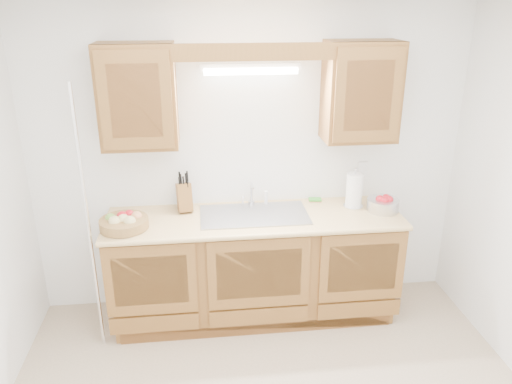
{
  "coord_description": "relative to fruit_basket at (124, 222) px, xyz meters",
  "views": [
    {
      "loc": [
        -0.4,
        -2.34,
        2.49
      ],
      "look_at": [
        -0.03,
        0.85,
        1.23
      ],
      "focal_mm": 35.0,
      "sensor_mm": 36.0,
      "label": 1
    }
  ],
  "objects": [
    {
      "name": "room",
      "position": [
        0.98,
        -1.09,
        0.3
      ],
      "size": [
        3.52,
        3.5,
        2.5
      ],
      "color": "tan",
      "rests_on": "ground"
    },
    {
      "name": "base_cabinets",
      "position": [
        0.98,
        0.11,
        -0.51
      ],
      "size": [
        2.2,
        0.6,
        0.86
      ],
      "primitive_type": "cube",
      "color": "brown",
      "rests_on": "ground"
    },
    {
      "name": "countertop",
      "position": [
        0.98,
        0.1,
        -0.07
      ],
      "size": [
        2.3,
        0.63,
        0.04
      ],
      "primitive_type": "cube",
      "color": "#E8C77A",
      "rests_on": "base_cabinets"
    },
    {
      "name": "upper_cabinet_left",
      "position": [
        0.15,
        0.25,
        0.88
      ],
      "size": [
        0.55,
        0.33,
        0.75
      ],
      "primitive_type": "cube",
      "color": "brown",
      "rests_on": "room"
    },
    {
      "name": "upper_cabinet_right",
      "position": [
        1.81,
        0.25,
        0.88
      ],
      "size": [
        0.55,
        0.33,
        0.75
      ],
      "primitive_type": "cube",
      "color": "brown",
      "rests_on": "room"
    },
    {
      "name": "valance",
      "position": [
        0.98,
        0.1,
        1.19
      ],
      "size": [
        2.2,
        0.05,
        0.12
      ],
      "primitive_type": "cube",
      "color": "brown",
      "rests_on": "room"
    },
    {
      "name": "fluorescent_fixture",
      "position": [
        0.98,
        0.33,
        1.05
      ],
      "size": [
        0.76,
        0.08,
        0.08
      ],
      "color": "white",
      "rests_on": "room"
    },
    {
      "name": "sink",
      "position": [
        0.98,
        0.12,
        -0.12
      ],
      "size": [
        0.84,
        0.46,
        0.36
      ],
      "color": "#9E9EA3",
      "rests_on": "countertop"
    },
    {
      "name": "wire_shelf_pole",
      "position": [
        -0.22,
        -0.15,
        0.05
      ],
      "size": [
        0.03,
        0.03,
        2.0
      ],
      "primitive_type": "cylinder",
      "color": "silver",
      "rests_on": "ground"
    },
    {
      "name": "outlet_plate",
      "position": [
        1.93,
        0.41,
        0.2
      ],
      "size": [
        0.08,
        0.01,
        0.12
      ],
      "primitive_type": "cube",
      "color": "white",
      "rests_on": "room"
    },
    {
      "name": "fruit_basket",
      "position": [
        0.0,
        0.0,
        0.0
      ],
      "size": [
        0.45,
        0.45,
        0.11
      ],
      "rotation": [
        0.0,
        0.0,
        -0.33
      ],
      "color": "#A47942",
      "rests_on": "countertop"
    },
    {
      "name": "knife_block",
      "position": [
        0.44,
        0.28,
        0.07
      ],
      "size": [
        0.14,
        0.2,
        0.33
      ],
      "rotation": [
        0.0,
        0.0,
        0.17
      ],
      "color": "brown",
      "rests_on": "countertop"
    },
    {
      "name": "orange_canister",
      "position": [
        0.44,
        0.3,
        0.05
      ],
      "size": [
        0.07,
        0.07,
        0.21
      ],
      "rotation": [
        0.0,
        0.0,
        -0.03
      ],
      "color": "#DA460C",
      "rests_on": "countertop"
    },
    {
      "name": "soap_bottle",
      "position": [
        0.44,
        0.35,
        0.04
      ],
      "size": [
        0.1,
        0.1,
        0.17
      ],
      "primitive_type": "imported",
      "rotation": [
        0.0,
        0.0,
        0.34
      ],
      "color": "blue",
      "rests_on": "countertop"
    },
    {
      "name": "sponge",
      "position": [
        1.52,
        0.35,
        -0.04
      ],
      "size": [
        0.11,
        0.08,
        0.02
      ],
      "rotation": [
        0.0,
        0.0,
        -0.12
      ],
      "color": "#CC333F",
      "rests_on": "countertop"
    },
    {
      "name": "paper_towel",
      "position": [
        1.8,
        0.2,
        0.09
      ],
      "size": [
        0.16,
        0.16,
        0.33
      ],
      "rotation": [
        0.0,
        0.0,
        -0.23
      ],
      "color": "silver",
      "rests_on": "countertop"
    },
    {
      "name": "apple_bowl",
      "position": [
        2.01,
        0.09,
        0.01
      ],
      "size": [
        0.26,
        0.26,
        0.13
      ],
      "rotation": [
        0.0,
        0.0,
        0.02
      ],
      "color": "silver",
      "rests_on": "countertop"
    }
  ]
}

